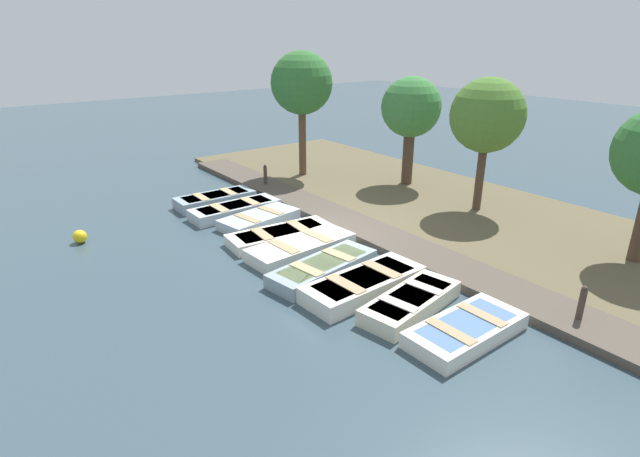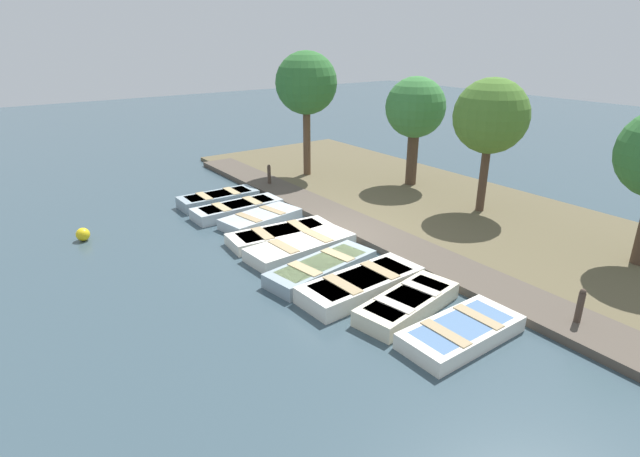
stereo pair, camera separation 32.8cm
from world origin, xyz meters
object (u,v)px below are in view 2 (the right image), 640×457
at_px(rowboat_3, 281,234).
at_px(rowboat_7, 407,303).
at_px(rowboat_4, 301,247).
at_px(rowboat_8, 461,332).
at_px(rowboat_0, 218,199).
at_px(buoy, 83,234).
at_px(mooring_post_near, 269,176).
at_px(rowboat_5, 322,268).
at_px(park_tree_far_left, 306,84).
at_px(rowboat_6, 361,284).
at_px(mooring_post_far, 579,309).
at_px(park_tree_center, 491,117).
at_px(rowboat_2, 261,219).
at_px(park_tree_left, 415,109).
at_px(rowboat_1, 237,209).

distance_m(rowboat_3, rowboat_7, 5.32).
relative_size(rowboat_4, rowboat_8, 1.20).
bearing_deg(rowboat_0, buoy, 9.95).
bearing_deg(rowboat_0, mooring_post_near, -164.86).
height_order(rowboat_5, buoy, buoy).
bearing_deg(rowboat_5, park_tree_far_left, -130.82).
bearing_deg(rowboat_6, rowboat_5, -83.36).
relative_size(rowboat_6, mooring_post_far, 3.32).
bearing_deg(rowboat_6, rowboat_0, -93.18).
bearing_deg(park_tree_center, park_tree_far_left, -73.66).
height_order(rowboat_6, mooring_post_near, mooring_post_near).
bearing_deg(park_tree_far_left, mooring_post_near, 11.11).
relative_size(rowboat_0, rowboat_8, 1.06).
bearing_deg(mooring_post_far, park_tree_far_left, -99.19).
distance_m(mooring_post_near, park_tree_center, 8.82).
bearing_deg(rowboat_2, rowboat_3, 73.64).
xyz_separation_m(rowboat_8, mooring_post_far, (-2.30, 1.20, 0.31)).
distance_m(rowboat_5, park_tree_far_left, 10.27).
distance_m(rowboat_8, park_tree_center, 8.77).
bearing_deg(rowboat_2, mooring_post_far, 93.73).
bearing_deg(mooring_post_far, park_tree_center, -126.53).
bearing_deg(mooring_post_far, rowboat_4, -69.33).
relative_size(rowboat_5, rowboat_7, 1.14).
height_order(rowboat_2, rowboat_3, rowboat_2).
relative_size(park_tree_left, park_tree_center, 0.95).
xyz_separation_m(rowboat_2, rowboat_5, (0.57, 4.25, 0.01)).
relative_size(rowboat_0, mooring_post_far, 2.93).
height_order(rowboat_1, mooring_post_far, mooring_post_far).
bearing_deg(rowboat_1, mooring_post_near, -141.12).
bearing_deg(rowboat_7, rowboat_5, -89.45).
bearing_deg(mooring_post_far, rowboat_5, -61.46).
relative_size(rowboat_5, buoy, 8.10).
distance_m(rowboat_0, rowboat_2, 2.75).
xyz_separation_m(mooring_post_near, park_tree_far_left, (-2.17, -0.43, 3.50)).
xyz_separation_m(rowboat_0, mooring_post_near, (-2.59, -0.68, 0.28)).
relative_size(rowboat_5, park_tree_center, 0.71).
distance_m(rowboat_0, rowboat_1, 1.43).
xyz_separation_m(rowboat_1, mooring_post_near, (-2.53, -2.10, 0.30)).
xyz_separation_m(rowboat_4, park_tree_far_left, (-4.73, -6.62, 3.80)).
xyz_separation_m(park_tree_left, park_tree_center, (0.41, 3.77, 0.21)).
height_order(rowboat_2, rowboat_8, rowboat_8).
bearing_deg(rowboat_1, park_tree_center, 143.31).
bearing_deg(rowboat_3, rowboat_2, -91.32).
height_order(rowboat_5, rowboat_8, rowboat_5).
distance_m(rowboat_6, rowboat_7, 1.33).
relative_size(rowboat_1, rowboat_8, 1.16).
relative_size(park_tree_far_left, park_tree_left, 1.20).
height_order(rowboat_6, park_tree_far_left, park_tree_far_left).
distance_m(rowboat_7, mooring_post_near, 10.59).
bearing_deg(rowboat_5, buoy, -62.12).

